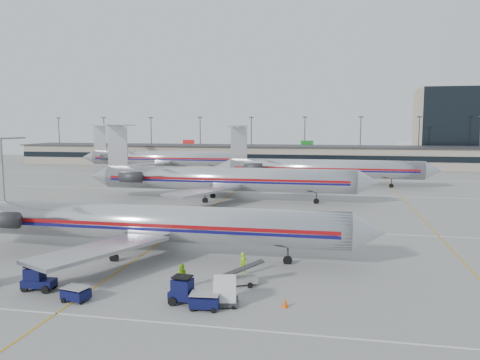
% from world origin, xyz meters
% --- Properties ---
extents(ground, '(260.00, 260.00, 0.00)m').
position_xyz_m(ground, '(0.00, 0.00, 0.00)').
color(ground, gray).
rests_on(ground, ground).
extents(apron_markings, '(160.00, 0.15, 0.02)m').
position_xyz_m(apron_markings, '(0.00, 10.00, 0.01)').
color(apron_markings, silver).
rests_on(apron_markings, ground).
extents(terminal, '(162.00, 17.00, 6.25)m').
position_xyz_m(terminal, '(0.00, 97.97, 3.16)').
color(terminal, gray).
rests_on(terminal, ground).
extents(light_mast_row, '(163.60, 0.40, 15.28)m').
position_xyz_m(light_mast_row, '(0.00, 112.00, 8.58)').
color(light_mast_row, '#38383D').
rests_on(light_mast_row, ground).
extents(distant_building, '(30.00, 20.00, 25.00)m').
position_xyz_m(distant_building, '(62.00, 128.00, 12.50)').
color(distant_building, tan).
rests_on(distant_building, ground).
extents(jet_foreground, '(43.65, 25.70, 11.43)m').
position_xyz_m(jet_foreground, '(0.17, -3.77, 3.32)').
color(jet_foreground, silver).
rests_on(jet_foreground, ground).
extents(jet_second_row, '(48.89, 28.79, 12.80)m').
position_xyz_m(jet_second_row, '(-0.02, 29.83, 3.71)').
color(jet_second_row, silver).
rests_on(jet_second_row, ground).
extents(jet_third_row, '(45.96, 28.27, 12.57)m').
position_xyz_m(jet_third_row, '(15.49, 52.26, 3.65)').
color(jet_third_row, silver).
rests_on(jet_third_row, ground).
extents(jet_back_row, '(46.99, 28.90, 12.85)m').
position_xyz_m(jet_back_row, '(-27.31, 73.74, 3.73)').
color(jet_back_row, silver).
rests_on(jet_back_row, ground).
extents(tug_center, '(2.49, 1.38, 1.96)m').
position_xyz_m(tug_center, '(-3.97, -14.25, 0.89)').
color(tug_center, '#090C35').
rests_on(tug_center, ground).
extents(tug_right, '(2.60, 1.55, 2.00)m').
position_xyz_m(tug_right, '(7.93, -14.67, 0.91)').
color(tug_right, '#090C35').
rests_on(tug_right, ground).
extents(cart_inner, '(2.07, 1.64, 1.04)m').
position_xyz_m(cart_inner, '(0.08, -15.68, 0.55)').
color(cart_inner, '#090C35').
rests_on(cart_inner, ground).
extents(cart_outer, '(2.09, 1.52, 1.13)m').
position_xyz_m(cart_outer, '(9.56, -15.32, 0.60)').
color(cart_outer, '#090C35').
rests_on(cart_outer, ground).
extents(uld_container, '(2.16, 1.92, 1.99)m').
position_xyz_m(uld_container, '(10.74, -14.39, 1.00)').
color(uld_container, '#2D2D30').
rests_on(uld_container, ground).
extents(belt_loader, '(3.82, 2.30, 1.97)m').
position_xyz_m(belt_loader, '(10.83, -10.19, 0.53)').
color(belt_loader, gray).
rests_on(belt_loader, ground).
extents(ramp_worker_near, '(0.81, 0.84, 1.93)m').
position_xyz_m(ramp_worker_near, '(10.79, -7.68, 0.97)').
color(ramp_worker_near, '#94E115').
rests_on(ramp_worker_near, ground).
extents(ramp_worker_far, '(0.99, 0.78, 1.98)m').
position_xyz_m(ramp_worker_far, '(6.81, -11.83, 0.99)').
color(ramp_worker_far, '#7DC412').
rests_on(ramp_worker_far, ground).
extents(cone_right, '(0.50, 0.50, 0.64)m').
position_xyz_m(cone_right, '(14.91, -13.96, 0.32)').
color(cone_right, '#D54A07').
rests_on(cone_right, ground).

